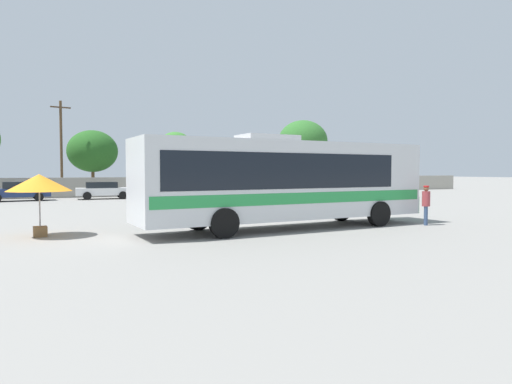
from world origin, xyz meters
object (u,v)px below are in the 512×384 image
(attendant_by_bus_door, at_px, (426,203))
(vendor_umbrella_near_gate_orange, at_px, (39,184))
(utility_pole_far, at_px, (61,146))
(parked_car_second_dark_blue, at_px, (18,191))
(coach_bus_silver_green, at_px, (284,179))
(roadside_tree_midleft, at_px, (93,151))
(roadside_tree_midright, at_px, (175,147))
(roadside_tree_right, at_px, (303,141))
(parked_car_third_white, at_px, (104,190))

(attendant_by_bus_door, distance_m, vendor_umbrella_near_gate_orange, 15.12)
(vendor_umbrella_near_gate_orange, xyz_separation_m, utility_pole_far, (1.72, 28.78, 2.75))
(parked_car_second_dark_blue, bearing_deg, vendor_umbrella_near_gate_orange, -85.79)
(coach_bus_silver_green, relative_size, roadside_tree_midleft, 1.92)
(roadside_tree_midright, xyz_separation_m, roadside_tree_right, (14.35, -1.81, 0.85))
(roadside_tree_midleft, bearing_deg, utility_pole_far, -143.85)
(attendant_by_bus_door, height_order, parked_car_third_white, attendant_by_bus_door)
(roadside_tree_right, bearing_deg, parked_car_third_white, -165.49)
(parked_car_third_white, bearing_deg, roadside_tree_right, 14.51)
(parked_car_third_white, bearing_deg, vendor_umbrella_near_gate_orange, -102.03)
(attendant_by_bus_door, xyz_separation_m, vendor_umbrella_near_gate_orange, (-14.77, 3.15, 0.89))
(vendor_umbrella_near_gate_orange, distance_m, parked_car_third_white, 22.16)
(parked_car_third_white, xyz_separation_m, roadside_tree_midleft, (0.06, 9.29, 3.53))
(parked_car_second_dark_blue, bearing_deg, attendant_by_bus_door, -56.66)
(parked_car_second_dark_blue, bearing_deg, roadside_tree_right, 11.31)
(parked_car_third_white, bearing_deg, attendant_by_bus_door, -67.74)
(coach_bus_silver_green, relative_size, vendor_umbrella_near_gate_orange, 5.61)
(utility_pole_far, relative_size, roadside_tree_midright, 1.38)
(utility_pole_far, height_order, roadside_tree_midleft, utility_pole_far)
(vendor_umbrella_near_gate_orange, relative_size, roadside_tree_right, 0.27)
(parked_car_third_white, bearing_deg, utility_pole_far, 112.09)
(parked_car_second_dark_blue, distance_m, roadside_tree_midright, 16.68)
(coach_bus_silver_green, height_order, utility_pole_far, utility_pole_far)
(roadside_tree_midright, bearing_deg, roadside_tree_right, -7.20)
(parked_car_third_white, height_order, utility_pole_far, utility_pole_far)
(coach_bus_silver_green, distance_m, roadside_tree_right, 34.57)
(parked_car_second_dark_blue, relative_size, utility_pole_far, 0.53)
(attendant_by_bus_door, xyz_separation_m, utility_pole_far, (-13.05, 31.93, 3.64))
(attendant_by_bus_door, xyz_separation_m, roadside_tree_right, (12.30, 30.61, 4.73))
(attendant_by_bus_door, relative_size, parked_car_second_dark_blue, 0.36)
(coach_bus_silver_green, height_order, parked_car_third_white, coach_bus_silver_green)
(coach_bus_silver_green, bearing_deg, roadside_tree_midleft, 97.17)
(coach_bus_silver_green, height_order, roadside_tree_right, roadside_tree_right)
(roadside_tree_right, bearing_deg, parked_car_second_dark_blue, -168.69)
(attendant_by_bus_door, distance_m, roadside_tree_right, 33.33)
(roadside_tree_midleft, xyz_separation_m, roadside_tree_right, (22.39, -3.48, 1.40))
(parked_car_second_dark_blue, height_order, roadside_tree_midright, roadside_tree_midright)
(coach_bus_silver_green, relative_size, parked_car_third_white, 2.72)
(parked_car_second_dark_blue, bearing_deg, parked_car_third_white, -0.71)
(roadside_tree_midleft, bearing_deg, roadside_tree_right, -8.84)
(coach_bus_silver_green, distance_m, utility_pole_far, 31.33)
(parked_car_third_white, xyz_separation_m, utility_pole_far, (-2.89, 7.13, 3.84))
(coach_bus_silver_green, bearing_deg, parked_car_second_dark_blue, 113.93)
(attendant_by_bus_door, height_order, utility_pole_far, utility_pole_far)
(parked_car_third_white, xyz_separation_m, roadside_tree_right, (22.45, 5.81, 4.93))
(roadside_tree_midright, bearing_deg, attendant_by_bus_door, -86.38)
(parked_car_second_dark_blue, xyz_separation_m, parked_car_third_white, (6.21, -0.08, -0.03))
(vendor_umbrella_near_gate_orange, relative_size, utility_pole_far, 0.25)
(attendant_by_bus_door, height_order, parked_car_second_dark_blue, attendant_by_bus_door)
(vendor_umbrella_near_gate_orange, bearing_deg, attendant_by_bus_door, -12.05)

